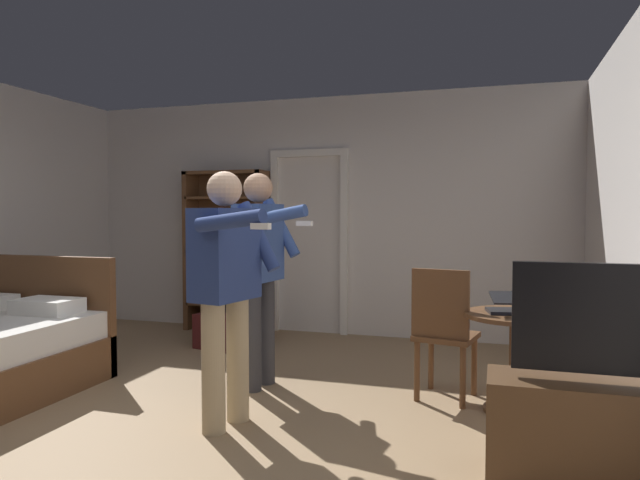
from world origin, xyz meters
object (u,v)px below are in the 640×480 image
Objects in this scene: laptop at (513,306)px; suitcase_dark at (226,331)px; suitcase_small at (241,322)px; tv_flatscreen at (610,424)px; person_striped_shirt at (260,265)px; side_table at (515,345)px; person_blue_shirt at (227,279)px; wooden_chair at (444,328)px; bookshelf at (228,245)px; bottle_on_table at (538,302)px.

laptop is 3.06m from suitcase_dark.
tv_flatscreen is at bearing -30.25° from suitcase_small.
person_striped_shirt is (-1.91, 0.05, 0.23)m from laptop.
suitcase_dark is at bearing 146.29° from tv_flatscreen.
side_table reaches higher than suitcase_small.
person_blue_shirt is (-1.78, -0.79, 0.21)m from laptop.
side_table is 2.00m from person_striped_shirt.
side_table is at bearing 112.35° from tv_flatscreen.
wooden_chair is (-0.92, 1.13, 0.21)m from tv_flatscreen.
bookshelf is 1.59× the size of tv_flatscreen.
side_table is at bearing 150.26° from bottle_on_table.
side_table is 0.41× the size of person_striped_shirt.
bookshelf is 3.15m from person_blue_shirt.
laptop is (3.18, -2.03, -0.27)m from bookshelf.
tv_flatscreen reaches higher than suitcase_dark.
tv_flatscreen reaches higher than wooden_chair.
person_striped_shirt is at bearing 179.67° from side_table.
suitcase_small is at bearing 153.50° from side_table.
person_striped_shirt reaches higher than bottle_on_table.
bottle_on_table is (3.34, -2.06, -0.22)m from bookshelf.
bottle_on_table is 0.71m from wooden_chair.
wooden_chair is at bearing -11.45° from suitcase_dark.
laptop is at bearing -1.60° from person_striped_shirt.
person_striped_shirt reaches higher than side_table.
bookshelf is 3.80m from side_table.
tv_flatscreen is (3.62, -3.01, -0.69)m from bookshelf.
suitcase_small is at bearing 153.34° from bottle_on_table.
person_striped_shirt is at bearing 177.48° from bottle_on_table.
bookshelf is 1.14× the size of person_blue_shirt.
side_table is (-0.42, 1.03, 0.14)m from tv_flatscreen.
person_striped_shirt is 1.75m from suitcase_small.
suitcase_small reaches higher than suitcase_dark.
laptop is 0.68× the size of suitcase_dark.
bookshelf is 4.76m from tv_flatscreen.
suitcase_dark is at bearing 156.10° from wooden_chair.
bookshelf is at bearing 147.47° from laptop.
person_striped_shirt is at bearing -39.51° from suitcase_dark.
person_striped_shirt is at bearing -176.45° from wooden_chair.
wooden_chair reaches higher than suitcase_dark.
person_striped_shirt is 2.87× the size of suitcase_small.
bookshelf is 2.34m from person_striped_shirt.
bookshelf reaches higher than person_striped_shirt.
tv_flatscreen is 3.97m from suitcase_small.
person_blue_shirt is at bearing -155.94° from laptop.
laptop reaches higher than suitcase_small.
suitcase_small is (-0.94, 2.20, -0.74)m from person_blue_shirt.
suitcase_small is at bearing 150.54° from wooden_chair.
side_table is 1.23× the size of suitcase_dark.
person_blue_shirt is at bearing 174.98° from tv_flatscreen.
bookshelf is at bearing 140.23° from tv_flatscreen.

